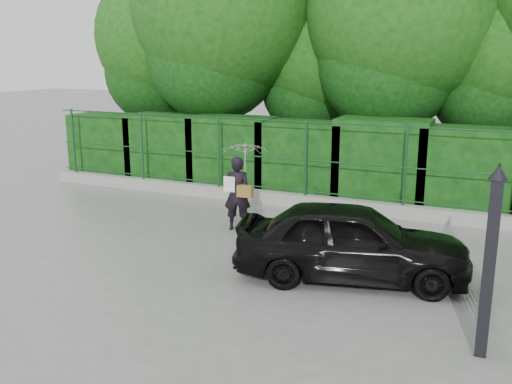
% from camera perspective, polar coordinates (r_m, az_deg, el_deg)
% --- Properties ---
extents(ground, '(80.00, 80.00, 0.00)m').
position_cam_1_polar(ground, '(9.95, -5.78, -7.51)').
color(ground, gray).
extents(kerb, '(14.00, 0.25, 0.30)m').
position_cam_1_polar(kerb, '(13.82, 3.34, -0.76)').
color(kerb, '#9E9E99').
rests_on(kerb, ground).
extents(fence, '(14.13, 0.06, 1.80)m').
position_cam_1_polar(fence, '(13.52, 4.28, 3.46)').
color(fence, '#154020').
rests_on(fence, kerb).
extents(hedge, '(14.20, 1.20, 2.20)m').
position_cam_1_polar(hedge, '(14.50, 5.41, 3.33)').
color(hedge, black).
rests_on(hedge, ground).
extents(trees, '(17.10, 6.15, 8.08)m').
position_cam_1_polar(trees, '(16.21, 11.70, 17.04)').
color(trees, black).
rests_on(trees, ground).
extents(gate, '(0.22, 2.33, 2.36)m').
position_cam_1_polar(gate, '(7.72, 22.42, -5.48)').
color(gate, black).
rests_on(gate, ground).
extents(woman, '(0.94, 0.96, 1.84)m').
position_cam_1_polar(woman, '(11.65, -1.37, 1.93)').
color(woman, black).
rests_on(woman, ground).
extents(car, '(3.98, 2.28, 1.28)m').
position_cam_1_polar(car, '(9.37, 9.53, -4.86)').
color(car, black).
rests_on(car, ground).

